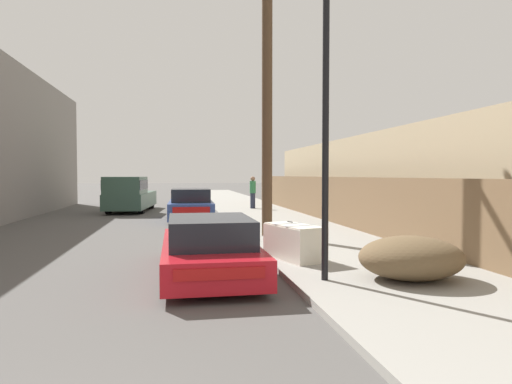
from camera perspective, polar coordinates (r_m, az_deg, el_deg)
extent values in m
cube|color=gray|center=(25.78, -0.54, -2.16)|extent=(4.20, 63.00, 0.12)
cube|color=silver|center=(10.31, 4.79, -6.29)|extent=(1.16, 1.75, 0.73)
cube|color=white|center=(10.26, 4.79, -4.19)|extent=(1.12, 1.68, 0.03)
cube|color=#333335|center=(10.78, 4.28, -3.73)|extent=(0.09, 0.20, 0.02)
cube|color=gray|center=(10.48, 4.05, -3.95)|extent=(0.71, 0.29, 0.01)
cube|color=gray|center=(10.06, 5.52, -4.22)|extent=(0.71, 0.29, 0.01)
cube|color=red|center=(9.32, -5.95, -7.70)|extent=(1.84, 4.61, 0.52)
cube|color=black|center=(8.83, -5.77, -4.85)|extent=(1.56, 2.22, 0.52)
cube|color=#B21414|center=(7.04, -4.55, -10.18)|extent=(1.40, 0.04, 0.18)
cylinder|color=black|center=(10.71, -10.70, -6.87)|extent=(0.21, 0.65, 0.65)
cylinder|color=black|center=(10.81, -2.38, -6.75)|extent=(0.21, 0.65, 0.65)
cylinder|color=black|center=(7.91, -10.89, -10.09)|extent=(0.21, 0.65, 0.65)
cylinder|color=black|center=(8.04, 0.43, -9.85)|extent=(0.21, 0.65, 0.65)
cube|color=#2D478C|center=(20.25, -8.15, -2.13)|extent=(1.95, 4.36, 0.70)
cube|color=black|center=(20.04, -8.16, -0.37)|extent=(1.65, 2.45, 0.55)
cube|color=#B21414|center=(18.07, -8.09, -2.25)|extent=(1.46, 0.06, 0.25)
cylinder|color=black|center=(21.61, -10.35, -2.34)|extent=(0.21, 0.64, 0.64)
cylinder|color=black|center=(21.62, -6.02, -2.32)|extent=(0.21, 0.64, 0.64)
cylinder|color=black|center=(18.93, -10.59, -2.98)|extent=(0.21, 0.64, 0.64)
cylinder|color=black|center=(18.95, -5.64, -2.95)|extent=(0.21, 0.64, 0.64)
cube|color=#385647|center=(26.10, -15.30, -0.95)|extent=(2.44, 5.98, 0.81)
cube|color=#385647|center=(24.49, -15.99, 0.82)|extent=(2.06, 2.77, 0.88)
cube|color=black|center=(24.49, -15.99, 0.88)|extent=(2.09, 2.72, 0.48)
cylinder|color=black|center=(24.19, -14.14, -1.64)|extent=(0.33, 0.87, 0.85)
cylinder|color=black|center=(24.51, -17.95, -1.63)|extent=(0.33, 0.87, 0.85)
cylinder|color=black|center=(27.76, -12.95, -1.15)|extent=(0.33, 0.87, 0.85)
cylinder|color=black|center=(28.04, -16.29, -1.15)|extent=(0.33, 0.87, 0.85)
cylinder|color=#4C3826|center=(14.26, 1.40, 11.47)|extent=(0.32, 0.32, 8.37)
cylinder|color=black|center=(8.21, 8.68, 6.34)|extent=(0.12, 0.12, 4.96)
ellipsoid|color=brown|center=(8.73, 18.81, -7.78)|extent=(1.89, 1.65, 0.78)
cube|color=brown|center=(17.87, 10.05, -1.02)|extent=(0.08, 31.82, 1.80)
cube|color=tan|center=(20.39, 19.15, 1.38)|extent=(6.00, 22.24, 3.53)
cylinder|color=#282D42|center=(25.59, -0.41, -1.10)|extent=(0.28, 0.28, 0.86)
cylinder|color=#337F4C|center=(25.56, -0.41, 0.62)|extent=(0.34, 0.34, 0.68)
sphere|color=#8C664C|center=(25.55, -0.41, 1.67)|extent=(0.26, 0.26, 0.26)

